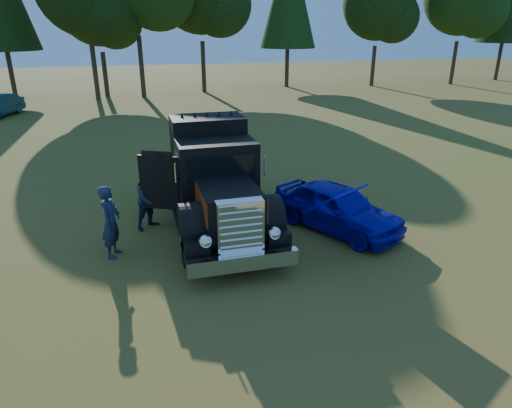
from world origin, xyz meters
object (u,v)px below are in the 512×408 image
at_px(spectator_near, 111,222).
at_px(diamond_t_truck, 214,184).
at_px(hotrod_coupe, 337,207).
at_px(spectator_far, 149,198).

bearing_deg(spectator_near, diamond_t_truck, -48.63).
height_order(diamond_t_truck, hotrod_coupe, diamond_t_truck).
bearing_deg(diamond_t_truck, hotrod_coupe, -19.49).
relative_size(spectator_near, spectator_far, 1.04).
xyz_separation_m(spectator_near, spectator_far, (1.00, 1.53, -0.04)).
height_order(diamond_t_truck, spectator_near, diamond_t_truck).
bearing_deg(hotrod_coupe, spectator_far, 163.03).
bearing_deg(spectator_far, spectator_near, -157.25).
distance_m(diamond_t_truck, hotrod_coupe, 3.49).
height_order(hotrod_coupe, spectator_near, hotrod_coupe).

